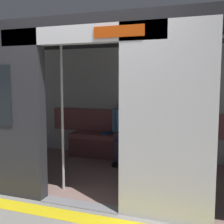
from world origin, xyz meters
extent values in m
plane|color=gray|center=(0.00, 0.00, 0.00)|extent=(60.00, 60.00, 0.00)
cube|color=yellow|center=(0.00, 0.30, 0.00)|extent=(8.00, 0.24, 0.01)
cube|color=silver|center=(-1.02, 0.02, 1.06)|extent=(1.02, 0.12, 2.12)
cube|color=black|center=(-1.02, 0.03, 1.31)|extent=(0.56, 0.02, 0.55)
cube|color=silver|center=(0.00, 0.00, 2.02)|extent=(2.04, 0.16, 0.20)
cube|color=#BF3F0C|center=(-0.51, 0.09, 2.02)|extent=(0.56, 0.02, 0.12)
cube|color=black|center=(0.00, -1.21, 2.18)|extent=(6.40, 2.57, 0.12)
cube|color=gray|center=(0.00, -1.21, 0.00)|extent=(6.08, 2.41, 0.01)
cube|color=silver|center=(0.00, -2.41, 1.06)|extent=(6.08, 0.10, 2.12)
cube|color=#935156|center=(0.00, -2.35, 0.68)|extent=(3.52, 0.06, 0.45)
cube|color=white|center=(0.00, -1.21, 2.09)|extent=(4.48, 0.16, 0.03)
cube|color=gray|center=(0.00, 0.00, 0.01)|extent=(1.02, 0.19, 0.01)
cube|color=#935156|center=(0.00, -2.13, 0.41)|extent=(2.42, 0.44, 0.09)
cube|color=brown|center=(0.00, -1.93, 0.18)|extent=(2.42, 0.04, 0.37)
cube|color=#4C8CC6|center=(0.07, -2.11, 0.71)|extent=(0.39, 0.24, 0.50)
sphere|color=#8C664C|center=(0.07, -2.11, 1.05)|extent=(0.21, 0.21, 0.21)
sphere|color=#B2ADA8|center=(0.07, -2.12, 1.09)|extent=(0.19, 0.19, 0.19)
cylinder|color=#4C8CC6|center=(-0.17, -2.10, 0.74)|extent=(0.08, 0.08, 0.44)
cylinder|color=#4C8CC6|center=(0.30, -2.07, 0.74)|extent=(0.08, 0.08, 0.44)
cylinder|color=#38334C|center=(-0.03, -1.92, 0.51)|extent=(0.16, 0.41, 0.14)
cylinder|color=#38334C|center=(0.15, -1.91, 0.51)|extent=(0.16, 0.41, 0.14)
cylinder|color=#38334C|center=(-0.05, -1.72, 0.25)|extent=(0.10, 0.10, 0.42)
cylinder|color=#38334C|center=(0.13, -1.71, 0.25)|extent=(0.10, 0.10, 0.42)
cube|color=black|center=(-0.05, -1.67, 0.03)|extent=(0.11, 0.23, 0.06)
cube|color=black|center=(0.13, -1.66, 0.03)|extent=(0.11, 0.23, 0.06)
cube|color=black|center=(-0.28, -2.15, 0.54)|extent=(0.26, 0.14, 0.17)
cube|color=black|center=(-0.28, -2.07, 0.54)|extent=(0.02, 0.01, 0.14)
cube|color=#26598C|center=(0.50, -2.14, 0.47)|extent=(0.20, 0.25, 0.03)
cylinder|color=silver|center=(0.45, -0.38, 1.05)|extent=(0.04, 0.04, 2.10)
cylinder|color=silver|center=(-0.45, -0.50, 1.05)|extent=(0.04, 0.04, 2.10)
camera|label=1|loc=(-1.54, 3.07, 1.53)|focal=47.15mm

